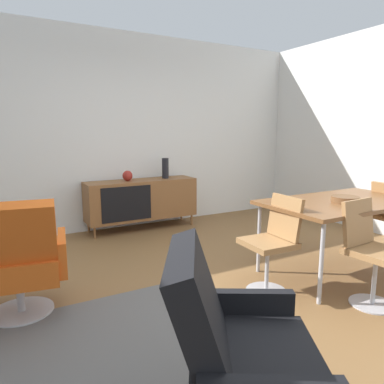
{
  "coord_description": "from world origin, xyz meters",
  "views": [
    {
      "loc": [
        -1.45,
        -2.45,
        1.42
      ],
      "look_at": [
        0.19,
        0.47,
        0.84
      ],
      "focal_mm": 32.94,
      "sensor_mm": 36.0,
      "label": 1
    }
  ],
  "objects_px": {
    "dining_chair_front_left": "(370,248)",
    "armchair_black_shell": "(239,354)",
    "dining_table": "(342,204)",
    "vase_cobalt": "(128,176)",
    "lounge_chair_red": "(16,259)",
    "sideboard": "(141,199)",
    "wooden_bowl_on_table": "(345,199)",
    "dining_chair_near_window": "(274,240)",
    "vase_sculptural_dark": "(165,168)"
  },
  "relations": [
    {
      "from": "wooden_bowl_on_table",
      "to": "dining_chair_near_window",
      "type": "distance_m",
      "value": 0.87
    },
    {
      "from": "armchair_black_shell",
      "to": "wooden_bowl_on_table",
      "type": "bearing_deg",
      "value": 27.48
    },
    {
      "from": "sideboard",
      "to": "lounge_chair_red",
      "type": "xyz_separation_m",
      "value": [
        -1.74,
        -1.9,
        0.03
      ]
    },
    {
      "from": "vase_cobalt",
      "to": "armchair_black_shell",
      "type": "xyz_separation_m",
      "value": [
        -0.76,
        -3.65,
        -0.33
      ]
    },
    {
      "from": "dining_table",
      "to": "dining_chair_front_left",
      "type": "bearing_deg",
      "value": -122.36
    },
    {
      "from": "sideboard",
      "to": "dining_chair_front_left",
      "type": "bearing_deg",
      "value": -75.21
    },
    {
      "from": "vase_sculptural_dark",
      "to": "lounge_chair_red",
      "type": "xyz_separation_m",
      "value": [
        -2.13,
        -1.9,
        -0.4
      ]
    },
    {
      "from": "wooden_bowl_on_table",
      "to": "vase_sculptural_dark",
      "type": "bearing_deg",
      "value": 105.19
    },
    {
      "from": "vase_sculptural_dark",
      "to": "wooden_bowl_on_table",
      "type": "height_order",
      "value": "vase_sculptural_dark"
    },
    {
      "from": "dining_table",
      "to": "wooden_bowl_on_table",
      "type": "height_order",
      "value": "wooden_bowl_on_table"
    },
    {
      "from": "vase_cobalt",
      "to": "wooden_bowl_on_table",
      "type": "height_order",
      "value": "vase_cobalt"
    },
    {
      "from": "sideboard",
      "to": "dining_chair_near_window",
      "type": "height_order",
      "value": "dining_chair_near_window"
    },
    {
      "from": "dining_chair_near_window",
      "to": "wooden_bowl_on_table",
      "type": "bearing_deg",
      "value": -5.58
    },
    {
      "from": "vase_sculptural_dark",
      "to": "armchair_black_shell",
      "type": "height_order",
      "value": "vase_sculptural_dark"
    },
    {
      "from": "armchair_black_shell",
      "to": "dining_table",
      "type": "bearing_deg",
      "value": 28.44
    },
    {
      "from": "sideboard",
      "to": "dining_chair_near_window",
      "type": "relative_size",
      "value": 1.87
    },
    {
      "from": "lounge_chair_red",
      "to": "armchair_black_shell",
      "type": "relative_size",
      "value": 1.0
    },
    {
      "from": "vase_cobalt",
      "to": "vase_sculptural_dark",
      "type": "height_order",
      "value": "vase_sculptural_dark"
    },
    {
      "from": "vase_sculptural_dark",
      "to": "dining_chair_near_window",
      "type": "xyz_separation_m",
      "value": [
        -0.12,
        -2.5,
        -0.4
      ]
    },
    {
      "from": "dining_chair_front_left",
      "to": "lounge_chair_red",
      "type": "distance_m",
      "value": 2.79
    },
    {
      "from": "sideboard",
      "to": "dining_chair_near_window",
      "type": "bearing_deg",
      "value": -83.79
    },
    {
      "from": "vase_cobalt",
      "to": "dining_table",
      "type": "bearing_deg",
      "value": -61.41
    },
    {
      "from": "dining_table",
      "to": "lounge_chair_red",
      "type": "bearing_deg",
      "value": 168.42
    },
    {
      "from": "vase_sculptural_dark",
      "to": "wooden_bowl_on_table",
      "type": "distance_m",
      "value": 2.67
    },
    {
      "from": "sideboard",
      "to": "dining_table",
      "type": "height_order",
      "value": "dining_table"
    },
    {
      "from": "wooden_bowl_on_table",
      "to": "armchair_black_shell",
      "type": "distance_m",
      "value": 2.33
    },
    {
      "from": "dining_chair_near_window",
      "to": "lounge_chair_red",
      "type": "bearing_deg",
      "value": 163.46
    },
    {
      "from": "wooden_bowl_on_table",
      "to": "dining_chair_near_window",
      "type": "bearing_deg",
      "value": 174.42
    },
    {
      "from": "dining_chair_near_window",
      "to": "armchair_black_shell",
      "type": "xyz_separation_m",
      "value": [
        -1.24,
        -1.15,
        -0.0
      ]
    },
    {
      "from": "vase_cobalt",
      "to": "lounge_chair_red",
      "type": "xyz_separation_m",
      "value": [
        -1.54,
        -1.9,
        -0.33
      ]
    },
    {
      "from": "armchair_black_shell",
      "to": "lounge_chair_red",
      "type": "bearing_deg",
      "value": 113.93
    },
    {
      "from": "lounge_chair_red",
      "to": "wooden_bowl_on_table",
      "type": "bearing_deg",
      "value": -13.46
    },
    {
      "from": "wooden_bowl_on_table",
      "to": "dining_chair_front_left",
      "type": "relative_size",
      "value": 0.3
    },
    {
      "from": "vase_sculptural_dark",
      "to": "armchair_black_shell",
      "type": "bearing_deg",
      "value": -110.37
    },
    {
      "from": "lounge_chair_red",
      "to": "armchair_black_shell",
      "type": "distance_m",
      "value": 1.91
    },
    {
      "from": "dining_table",
      "to": "wooden_bowl_on_table",
      "type": "xyz_separation_m",
      "value": [
        -0.07,
        -0.08,
        0.07
      ]
    },
    {
      "from": "wooden_bowl_on_table",
      "to": "dining_chair_front_left",
      "type": "distance_m",
      "value": 0.63
    },
    {
      "from": "wooden_bowl_on_table",
      "to": "lounge_chair_red",
      "type": "height_order",
      "value": "lounge_chair_red"
    },
    {
      "from": "vase_sculptural_dark",
      "to": "dining_chair_near_window",
      "type": "bearing_deg",
      "value": -92.7
    },
    {
      "from": "sideboard",
      "to": "dining_chair_front_left",
      "type": "relative_size",
      "value": 1.87
    },
    {
      "from": "dining_chair_front_left",
      "to": "armchair_black_shell",
      "type": "xyz_separation_m",
      "value": [
        -1.77,
        -0.59,
        -0.0
      ]
    },
    {
      "from": "vase_cobalt",
      "to": "vase_sculptural_dark",
      "type": "bearing_deg",
      "value": 0.0
    },
    {
      "from": "dining_table",
      "to": "vase_cobalt",
      "type": "bearing_deg",
      "value": 118.59
    },
    {
      "from": "sideboard",
      "to": "wooden_bowl_on_table",
      "type": "relative_size",
      "value": 6.15
    },
    {
      "from": "dining_table",
      "to": "wooden_bowl_on_table",
      "type": "distance_m",
      "value": 0.13
    },
    {
      "from": "vase_sculptural_dark",
      "to": "dining_chair_front_left",
      "type": "height_order",
      "value": "vase_sculptural_dark"
    },
    {
      "from": "dining_table",
      "to": "lounge_chair_red",
      "type": "distance_m",
      "value": 2.97
    },
    {
      "from": "vase_sculptural_dark",
      "to": "dining_chair_front_left",
      "type": "bearing_deg",
      "value": -82.23
    },
    {
      "from": "armchair_black_shell",
      "to": "vase_cobalt",
      "type": "bearing_deg",
      "value": 78.15
    },
    {
      "from": "dining_chair_front_left",
      "to": "lounge_chair_red",
      "type": "bearing_deg",
      "value": 155.62
    }
  ]
}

